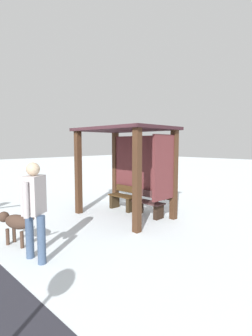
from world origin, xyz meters
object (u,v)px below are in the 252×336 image
bus_shelter (133,154)px  person_walking (34,204)px  dog (15,223)px  bench_center_inside (149,205)px  bench_left_inside (123,199)px

bus_shelter → person_walking: bearing=-77.0°
person_walking → dog: person_walking is taller
bench_center_inside → person_walking: person_walking is taller
bench_left_inside → person_walking: person_walking is taller
bench_center_inside → dog: bench_center_inside is taller
bus_shelter → person_walking: bus_shelter is taller
bus_shelter → bench_left_inside: bus_shelter is taller
bench_left_inside → dog: 3.50m
bench_left_inside → dog: bearing=-83.1°
bench_left_inside → bench_center_inside: size_ratio=1.00×
bus_shelter → bench_left_inside: bearing=160.5°
bench_left_inside → bench_center_inside: 1.03m
bench_center_inside → person_walking: (0.36, -3.52, 0.70)m
bench_left_inside → person_walking: (1.40, -3.52, 0.68)m
dog → bus_shelter: bearing=86.1°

